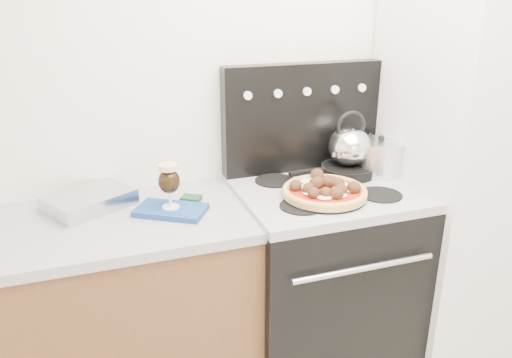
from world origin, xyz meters
name	(u,v)px	position (x,y,z in m)	size (l,w,h in m)	color
room_shell	(462,193)	(0.00, 0.29, 1.25)	(3.52, 3.01, 2.52)	#B4AFA2
base_cabinet	(72,331)	(-1.02, 1.20, 0.43)	(1.45, 0.60, 0.86)	brown
countertop	(56,231)	(-1.02, 1.20, 0.88)	(1.48, 0.63, 0.04)	#9E9FAA
stove_body	(321,283)	(0.08, 1.18, 0.44)	(0.76, 0.65, 0.88)	black
cooktop	(326,192)	(0.08, 1.18, 0.90)	(0.76, 0.65, 0.04)	#ADADB2
backguard	(302,118)	(0.08, 1.45, 1.17)	(0.76, 0.08, 0.50)	black
fridge	(462,166)	(0.78, 1.15, 0.95)	(0.64, 0.68, 1.90)	silver
foil_sheet	(89,200)	(-0.90, 1.34, 0.93)	(0.32, 0.23, 0.06)	silver
oven_mitt	(171,210)	(-0.60, 1.18, 0.91)	(0.27, 0.16, 0.02)	navy
beer_glass	(169,186)	(-0.60, 1.18, 1.01)	(0.09, 0.09, 0.18)	black
pizza_pan	(324,196)	(0.02, 1.08, 0.93)	(0.34, 0.34, 0.01)	black
pizza	(325,190)	(0.02, 1.08, 0.96)	(0.35, 0.35, 0.05)	#F0CF60
skillet	(348,170)	(0.25, 1.29, 0.94)	(0.25, 0.25, 0.04)	black
tea_kettle	(350,143)	(0.25, 1.29, 1.07)	(0.20, 0.20, 0.22)	silver
stock_pot	(380,159)	(0.39, 1.26, 1.00)	(0.21, 0.21, 0.15)	silver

